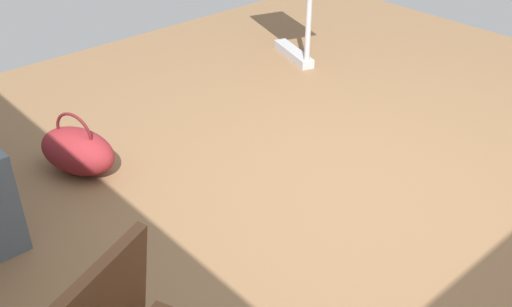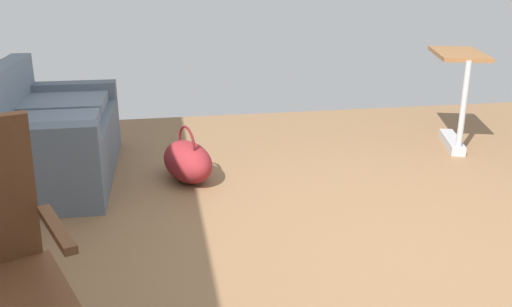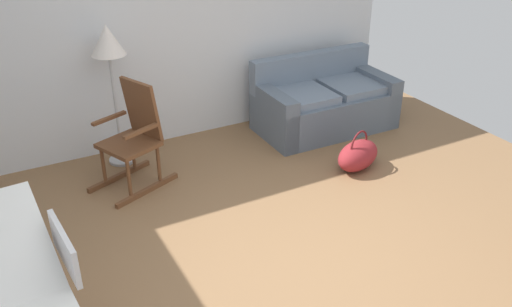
{
  "view_description": "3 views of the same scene",
  "coord_description": "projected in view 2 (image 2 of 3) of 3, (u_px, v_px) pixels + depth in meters",
  "views": [
    {
      "loc": [
        -1.74,
        2.37,
        2.15
      ],
      "look_at": [
        0.02,
        0.8,
        0.69
      ],
      "focal_mm": 41.21,
      "sensor_mm": 36.0,
      "label": 1
    },
    {
      "loc": [
        -2.41,
        1.24,
        1.5
      ],
      "look_at": [
        0.22,
        0.77,
        0.61
      ],
      "focal_mm": 37.89,
      "sensor_mm": 36.0,
      "label": 2
    },
    {
      "loc": [
        -1.86,
        -2.87,
        2.81
      ],
      "look_at": [
        -0.08,
        0.44,
        0.84
      ],
      "focal_mm": 38.51,
      "sensor_mm": 36.0,
      "label": 3
    }
  ],
  "objects": [
    {
      "name": "ground_plane",
      "position": [
        402.0,
        264.0,
        2.94
      ],
      "size": [
        6.78,
        6.78,
        0.0
      ],
      "primitive_type": "plane",
      "color": "olive"
    },
    {
      "name": "couch",
      "position": [
        50.0,
        139.0,
        4.1
      ],
      "size": [
        1.61,
        0.86,
        0.85
      ],
      "color": "slate",
      "rests_on": "ground"
    },
    {
      "name": "overbed_table",
      "position": [
        457.0,
        87.0,
        4.81
      ],
      "size": [
        0.88,
        0.63,
        0.84
      ],
      "color": "#B2B5BA",
      "rests_on": "ground"
    },
    {
      "name": "duffel_bag",
      "position": [
        188.0,
        161.0,
        4.07
      ],
      "size": [
        0.63,
        0.49,
        0.43
      ],
      "color": "maroon",
      "rests_on": "ground"
    }
  ]
}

